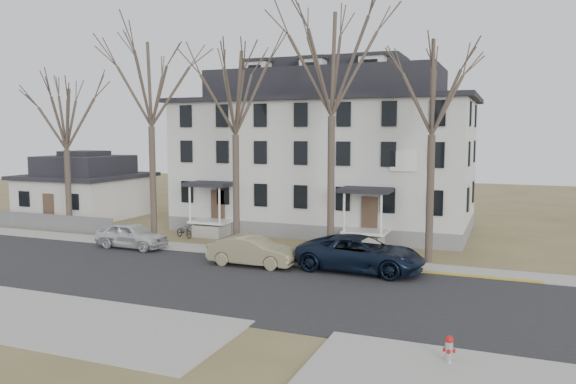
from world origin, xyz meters
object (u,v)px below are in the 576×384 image
at_px(tree_bungalow, 65,114).
at_px(car_tan, 252,252).
at_px(boarding_house, 325,154).
at_px(tree_center, 332,56).
at_px(tree_mid_left, 235,87).
at_px(tree_far_left, 150,78).
at_px(tree_mid_right, 433,80).
at_px(small_house, 86,189).
at_px(bicycle_left, 184,232).
at_px(car_silver, 132,236).
at_px(car_navy, 361,254).
at_px(fire_hydrant, 449,350).

bearing_deg(tree_bungalow, car_tan, -15.33).
xyz_separation_m(boarding_house, tree_center, (3.00, -8.15, 5.71)).
height_order(boarding_house, tree_mid_left, tree_mid_left).
xyz_separation_m(tree_mid_left, tree_bungalow, (-13.00, 0.00, -1.48)).
xyz_separation_m(tree_far_left, tree_mid_right, (17.50, 0.00, -0.74)).
relative_size(small_house, tree_mid_right, 0.68).
relative_size(tree_far_left, tree_bungalow, 1.27).
xyz_separation_m(boarding_house, bicycle_left, (-7.28, -7.26, -4.96)).
distance_m(boarding_house, tree_mid_left, 9.66).
relative_size(car_silver, car_navy, 0.71).
xyz_separation_m(tree_mid_right, bicycle_left, (-15.78, 0.90, -9.18)).
relative_size(tree_mid_right, car_tan, 2.74).
xyz_separation_m(tree_center, tree_mid_right, (5.50, 0.00, -1.48)).
bearing_deg(fire_hydrant, car_navy, 117.79).
bearing_deg(tree_mid_right, car_silver, -169.69).
height_order(car_navy, bicycle_left, car_navy).
bearing_deg(fire_hydrant, tree_mid_left, 135.98).
bearing_deg(boarding_house, car_silver, -126.84).
bearing_deg(tree_center, tree_far_left, 180.00).
xyz_separation_m(tree_far_left, bicycle_left, (1.72, 0.90, -9.92)).
relative_size(small_house, car_silver, 1.94).
bearing_deg(tree_bungalow, tree_mid_right, 0.00).
bearing_deg(car_silver, small_house, 53.62).
bearing_deg(tree_mid_left, boarding_house, 69.80).
bearing_deg(tree_center, car_navy, -52.56).
xyz_separation_m(tree_far_left, car_silver, (0.58, -3.08, -9.58)).
bearing_deg(bicycle_left, tree_mid_left, -79.32).
height_order(tree_bungalow, car_navy, tree_bungalow).
relative_size(tree_mid_left, fire_hydrant, 14.56).
xyz_separation_m(small_house, fire_hydrant, (30.92, -19.65, -1.81)).
distance_m(boarding_house, tree_far_left, 13.12).
distance_m(tree_bungalow, car_tan, 18.31).
xyz_separation_m(small_house, car_silver, (11.58, -9.28, -1.49)).
height_order(car_tan, car_navy, car_navy).
distance_m(tree_mid_left, fire_hydrant, 21.42).
distance_m(bicycle_left, fire_hydrant, 23.18).
xyz_separation_m(tree_mid_left, car_navy, (8.67, -3.48, -8.73)).
distance_m(tree_center, fire_hydrant, 18.90).
bearing_deg(tree_far_left, boarding_house, 42.18).
distance_m(car_silver, car_navy, 14.09).
height_order(tree_mid_left, tree_mid_right, same).
bearing_deg(car_silver, tree_mid_left, -58.09).
bearing_deg(car_silver, car_tan, -96.67).
bearing_deg(tree_bungalow, fire_hydrant, -26.56).
height_order(tree_center, tree_mid_right, tree_center).
xyz_separation_m(car_tan, car_navy, (5.50, 0.95, 0.11)).
bearing_deg(car_navy, tree_far_left, 79.14).
bearing_deg(tree_bungalow, car_navy, -9.13).
distance_m(small_house, tree_bungalow, 9.43).
distance_m(small_house, tree_mid_right, 30.08).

